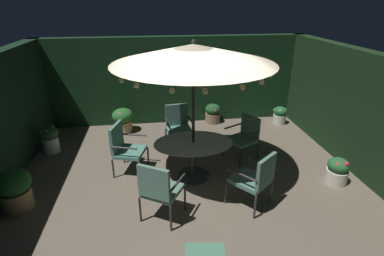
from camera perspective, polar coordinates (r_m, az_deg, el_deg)
name	(u,v)px	position (r m, az deg, el deg)	size (l,w,h in m)	color
ground_plane	(191,187)	(5.71, -0.28, -11.32)	(7.24, 7.08, 0.02)	#655A4B
hedge_backdrop_rear	(174,80)	(8.31, -3.41, 9.14)	(7.24, 0.30, 2.36)	black
hedge_backdrop_right	(374,120)	(6.52, 31.57, 1.38)	(0.30, 7.08, 2.36)	black
patio_dining_table	(193,150)	(5.73, 0.25, -4.28)	(1.51, 1.12, 0.75)	#2B2E2D
patio_umbrella	(193,54)	(5.13, 0.29, 14.03)	(2.83, 2.83, 2.65)	#30282C
patio_chair_north	(245,135)	(6.56, 10.10, -1.27)	(0.75, 0.76, 0.94)	#2C302F
patio_chair_northeast	(178,124)	(6.96, -2.65, 0.75)	(0.65, 0.64, 1.00)	#2F2930
patio_chair_east	(125,146)	(6.06, -12.84, -3.38)	(0.72, 0.75, 1.02)	#313134
patio_chair_southeast	(159,188)	(4.66, -6.35, -11.38)	(0.77, 0.76, 1.05)	#2F292C
patio_chair_south	(256,177)	(5.04, 12.16, -9.25)	(0.81, 0.82, 1.01)	#2F2A31
potted_plant_front_corner	(123,119)	(8.00, -13.12, 1.68)	(0.55, 0.55, 0.64)	tan
potted_plant_back_center	(280,115)	(8.70, 16.52, 2.45)	(0.37, 0.37, 0.49)	beige
potted_plant_back_right	(14,189)	(5.76, -30.95, -10.06)	(0.57, 0.57, 0.72)	olive
potted_plant_back_left	(213,113)	(8.43, 4.03, 2.90)	(0.43, 0.43, 0.54)	#836C53
potted_plant_left_far	(337,170)	(6.34, 26.16, -7.33)	(0.40, 0.40, 0.52)	beige
potted_plant_right_near	(50,139)	(7.48, -25.65, -1.88)	(0.40, 0.40, 0.61)	silver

